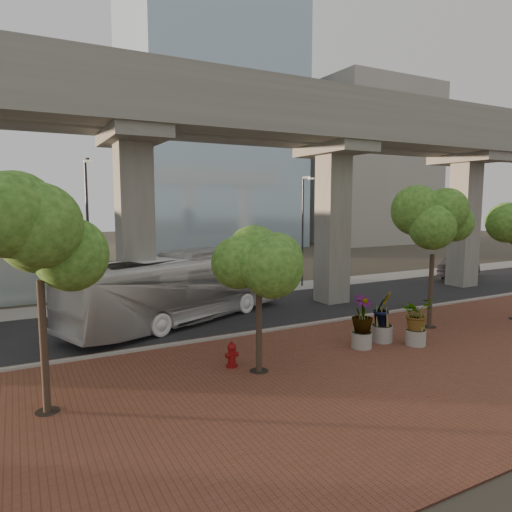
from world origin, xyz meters
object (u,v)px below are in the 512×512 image
transit_bus (182,288)px  parked_car (459,268)px  fire_hydrant (232,355)px  planter_front (416,316)px

transit_bus → parked_car: (24.49, 2.61, -0.97)m
fire_hydrant → planter_front: size_ratio=0.46×
transit_bus → parked_car: 24.65m
transit_bus → parked_car: size_ratio=2.57×
planter_front → transit_bus: bearing=131.4°
parked_car → planter_front: planter_front is taller
transit_bus → planter_front: size_ratio=6.13×
planter_front → parked_car: bearing=33.4°
fire_hydrant → transit_bus: bearing=85.5°
parked_car → planter_front: bearing=104.1°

